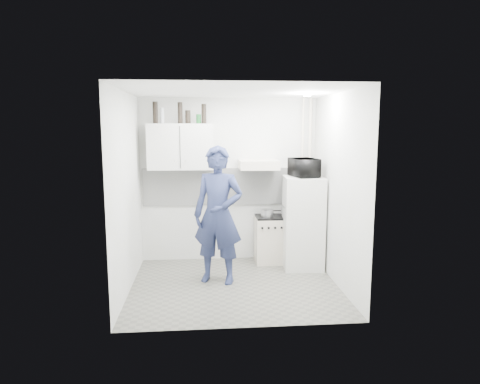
{
  "coord_description": "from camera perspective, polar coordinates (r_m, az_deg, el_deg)",
  "views": [
    {
      "loc": [
        -0.42,
        -5.57,
        2.14
      ],
      "look_at": [
        0.1,
        0.3,
        1.25
      ],
      "focal_mm": 32.0,
      "sensor_mm": 36.0,
      "label": 1
    }
  ],
  "objects": [
    {
      "name": "ceiling_spot_fixture",
      "position": [
        5.96,
        8.97,
        12.62
      ],
      "size": [
        0.1,
        0.1,
        0.02
      ],
      "primitive_type": "cylinder",
      "color": "white",
      "rests_on": "ceiling"
    },
    {
      "name": "bottle_b",
      "position": [
        6.68,
        -10.35,
        9.97
      ],
      "size": [
        0.06,
        0.06,
        0.23
      ],
      "primitive_type": "cylinder",
      "color": "#B2B7BC",
      "rests_on": "upper_cabinet"
    },
    {
      "name": "stove",
      "position": [
        6.89,
        3.94,
        -6.39
      ],
      "size": [
        0.45,
        0.45,
        0.72
      ],
      "primitive_type": "cube",
      "color": "beige",
      "rests_on": "floor"
    },
    {
      "name": "canister_b",
      "position": [
        6.65,
        -5.54,
        9.67
      ],
      "size": [
        0.07,
        0.07,
        0.14
      ],
      "primitive_type": "cylinder",
      "color": "#144C1E",
      "rests_on": "upper_cabinet"
    },
    {
      "name": "floor",
      "position": [
        5.98,
        -0.71,
        -12.37
      ],
      "size": [
        2.8,
        2.8,
        0.0
      ],
      "primitive_type": "plane",
      "color": "#615F55",
      "rests_on": "ground"
    },
    {
      "name": "canister_a",
      "position": [
        6.65,
        -6.96,
        9.9
      ],
      "size": [
        0.08,
        0.08,
        0.2
      ],
      "primitive_type": "cylinder",
      "color": "black",
      "rests_on": "upper_cabinet"
    },
    {
      "name": "stove_top",
      "position": [
        6.8,
        3.97,
        -3.34
      ],
      "size": [
        0.43,
        0.43,
        0.03
      ],
      "primitive_type": "cube",
      "color": "black",
      "rests_on": "stove"
    },
    {
      "name": "pipe_b",
      "position": [
        6.98,
        8.25,
        1.58
      ],
      "size": [
        0.04,
        0.04,
        2.6
      ],
      "primitive_type": "cylinder",
      "color": "beige",
      "rests_on": "floor"
    },
    {
      "name": "bottle_d",
      "position": [
        6.66,
        -7.99,
        10.4
      ],
      "size": [
        0.07,
        0.07,
        0.32
      ],
      "primitive_type": "cylinder",
      "color": "black",
      "rests_on": "upper_cabinet"
    },
    {
      "name": "person",
      "position": [
        5.89,
        -2.93,
        -3.07
      ],
      "size": [
        0.8,
        0.65,
        1.9
      ],
      "primitive_type": "imported",
      "rotation": [
        0.0,
        0.0,
        -0.33
      ],
      "color": "navy",
      "rests_on": "floor"
    },
    {
      "name": "upper_cabinet",
      "position": [
        6.66,
        -7.92,
        6.01
      ],
      "size": [
        1.0,
        0.35,
        0.7
      ],
      "primitive_type": "cube",
      "color": "silver",
      "rests_on": "wall_back"
    },
    {
      "name": "wall_back",
      "position": [
        6.89,
        -1.51,
        1.58
      ],
      "size": [
        2.8,
        0.0,
        2.8
      ],
      "primitive_type": "plane",
      "rotation": [
        1.57,
        0.0,
        0.0
      ],
      "color": "silver",
      "rests_on": "floor"
    },
    {
      "name": "backsplash",
      "position": [
        6.88,
        -1.5,
        0.74
      ],
      "size": [
        2.74,
        0.03,
        0.6
      ],
      "primitive_type": "cube",
      "color": "white",
      "rests_on": "wall_back"
    },
    {
      "name": "microwave",
      "position": [
        6.48,
        8.56,
        3.23
      ],
      "size": [
        0.56,
        0.43,
        0.28
      ],
      "primitive_type": "imported",
      "rotation": [
        0.0,
        0.0,
        1.76
      ],
      "color": "black",
      "rests_on": "fridge"
    },
    {
      "name": "bottle_a",
      "position": [
        6.69,
        -11.23,
        10.34
      ],
      "size": [
        0.08,
        0.08,
        0.33
      ],
      "primitive_type": "cylinder",
      "color": "black",
      "rests_on": "upper_cabinet"
    },
    {
      "name": "bottle_e",
      "position": [
        6.65,
        -4.84,
        10.35
      ],
      "size": [
        0.07,
        0.07,
        0.3
      ],
      "primitive_type": "cylinder",
      "color": "black",
      "rests_on": "upper_cabinet"
    },
    {
      "name": "saucepan",
      "position": [
        6.78,
        3.65,
        -2.79
      ],
      "size": [
        0.2,
        0.2,
        0.11
      ],
      "primitive_type": "cylinder",
      "color": "silver",
      "rests_on": "stove_top"
    },
    {
      "name": "range_hood",
      "position": [
        6.65,
        2.49,
        3.66
      ],
      "size": [
        0.6,
        0.5,
        0.14
      ],
      "primitive_type": "cube",
      "color": "beige",
      "rests_on": "wall_back"
    },
    {
      "name": "pipe_a",
      "position": [
        7.01,
        9.2,
        1.59
      ],
      "size": [
        0.05,
        0.05,
        2.6
      ],
      "primitive_type": "cylinder",
      "color": "beige",
      "rests_on": "floor"
    },
    {
      "name": "wall_left",
      "position": [
        5.72,
        -14.86,
        -0.15
      ],
      "size": [
        0.0,
        2.6,
        2.6
      ],
      "primitive_type": "plane",
      "rotation": [
        1.57,
        0.0,
        1.57
      ],
      "color": "silver",
      "rests_on": "floor"
    },
    {
      "name": "wall_right",
      "position": [
        5.92,
        12.9,
        0.21
      ],
      "size": [
        0.0,
        2.6,
        2.6
      ],
      "primitive_type": "plane",
      "rotation": [
        1.57,
        0.0,
        -1.57
      ],
      "color": "silver",
      "rests_on": "floor"
    },
    {
      "name": "ceiling",
      "position": [
        5.61,
        -0.76,
        13.29
      ],
      "size": [
        2.8,
        2.8,
        0.0
      ],
      "primitive_type": "plane",
      "color": "white",
      "rests_on": "wall_back"
    },
    {
      "name": "fridge",
      "position": [
        6.61,
        8.4,
        -4.06
      ],
      "size": [
        0.62,
        0.62,
        1.41
      ],
      "primitive_type": "cube",
      "rotation": [
        0.0,
        0.0,
        -0.07
      ],
      "color": "silver",
      "rests_on": "floor"
    }
  ]
}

